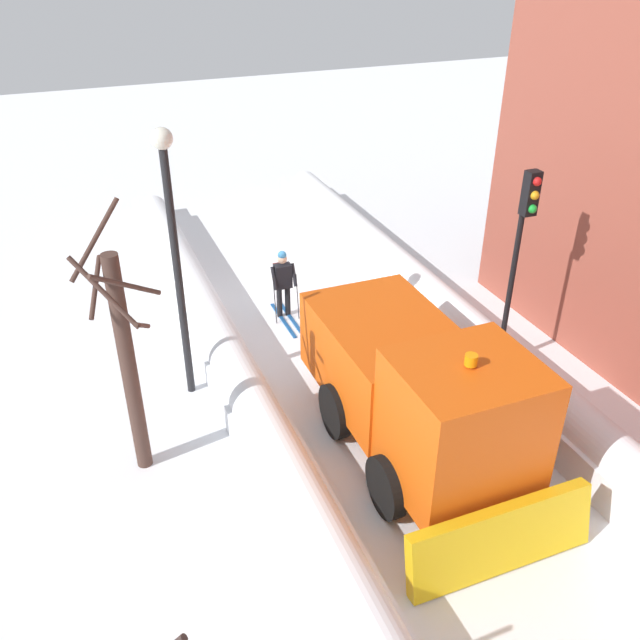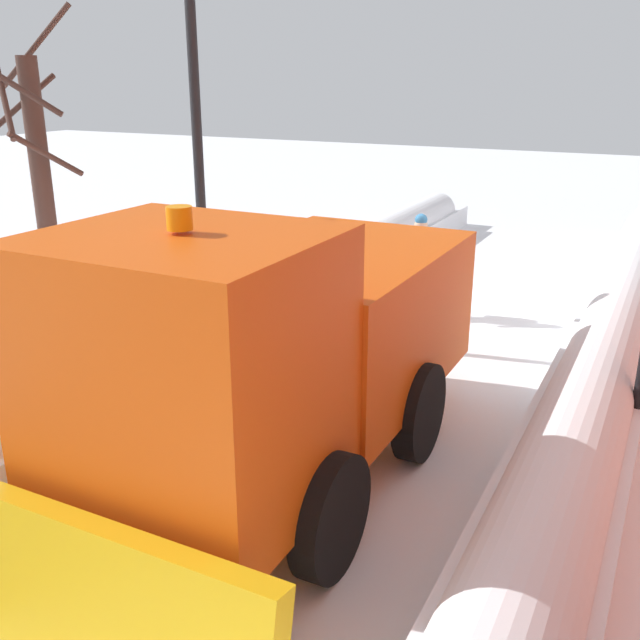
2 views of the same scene
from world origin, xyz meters
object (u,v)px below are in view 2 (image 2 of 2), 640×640
Objects in this scene: bare_tree_near at (44,201)px; skier at (419,260)px; street_lamp at (196,110)px; plow_truck at (276,349)px.

skier is at bearing -134.82° from bare_tree_near.
bare_tree_near is at bearing 56.12° from street_lamp.
street_lamp reaches higher than plow_truck.
plow_truck is at bearing 95.37° from skier.
plow_truck reaches higher than skier.
plow_truck is at bearing 161.17° from bare_tree_near.
street_lamp reaches higher than bare_tree_near.
bare_tree_near is at bearing -18.83° from plow_truck.
street_lamp is at bearing 38.24° from skier.
bare_tree_near reaches higher than plow_truck.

